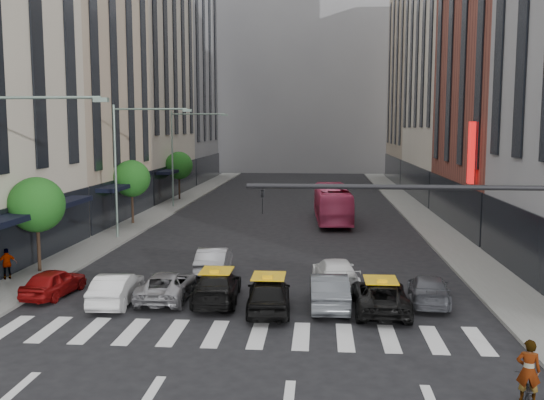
% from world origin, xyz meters
% --- Properties ---
extents(ground, '(160.00, 160.00, 0.00)m').
position_xyz_m(ground, '(0.00, 0.00, 0.00)').
color(ground, black).
rests_on(ground, ground).
extents(sidewalk_left, '(3.00, 96.00, 0.15)m').
position_xyz_m(sidewalk_left, '(-11.50, 30.00, 0.07)').
color(sidewalk_left, slate).
rests_on(sidewalk_left, ground).
extents(sidewalk_right, '(3.00, 96.00, 0.15)m').
position_xyz_m(sidewalk_right, '(11.50, 30.00, 0.07)').
color(sidewalk_right, slate).
rests_on(sidewalk_right, ground).
extents(building_left_b, '(8.00, 16.00, 24.00)m').
position_xyz_m(building_left_b, '(-17.00, 28.00, 12.00)').
color(building_left_b, tan).
rests_on(building_left_b, ground).
extents(building_left_c, '(8.00, 20.00, 36.00)m').
position_xyz_m(building_left_c, '(-17.00, 46.00, 18.00)').
color(building_left_c, beige).
rests_on(building_left_c, ground).
extents(building_left_d, '(8.00, 18.00, 30.00)m').
position_xyz_m(building_left_d, '(-17.00, 65.00, 15.00)').
color(building_left_d, gray).
rests_on(building_left_d, ground).
extents(building_right_b, '(8.00, 18.00, 26.00)m').
position_xyz_m(building_right_b, '(17.00, 27.00, 13.00)').
color(building_right_b, brown).
rests_on(building_right_b, ground).
extents(building_right_c, '(8.00, 20.00, 40.00)m').
position_xyz_m(building_right_c, '(17.00, 46.00, 20.00)').
color(building_right_c, beige).
rests_on(building_right_c, ground).
extents(building_right_d, '(8.00, 18.00, 28.00)m').
position_xyz_m(building_right_d, '(17.00, 65.00, 14.00)').
color(building_right_d, tan).
rests_on(building_right_d, ground).
extents(building_far, '(30.00, 10.00, 36.00)m').
position_xyz_m(building_far, '(0.00, 85.00, 18.00)').
color(building_far, gray).
rests_on(building_far, ground).
extents(tree_near, '(2.88, 2.88, 4.95)m').
position_xyz_m(tree_near, '(-11.80, 10.00, 3.65)').
color(tree_near, black).
rests_on(tree_near, sidewalk_left).
extents(tree_mid, '(2.88, 2.88, 4.95)m').
position_xyz_m(tree_mid, '(-11.80, 26.00, 3.65)').
color(tree_mid, black).
rests_on(tree_mid, sidewalk_left).
extents(tree_far, '(2.88, 2.88, 4.95)m').
position_xyz_m(tree_far, '(-11.80, 42.00, 3.65)').
color(tree_far, black).
rests_on(tree_far, sidewalk_left).
extents(streetlamp_near, '(5.38, 0.25, 9.00)m').
position_xyz_m(streetlamp_near, '(-10.04, 4.00, 5.90)').
color(streetlamp_near, gray).
rests_on(streetlamp_near, sidewalk_left).
extents(streetlamp_mid, '(5.38, 0.25, 9.00)m').
position_xyz_m(streetlamp_mid, '(-10.04, 20.00, 5.90)').
color(streetlamp_mid, gray).
rests_on(streetlamp_mid, sidewalk_left).
extents(streetlamp_far, '(5.38, 0.25, 9.00)m').
position_xyz_m(streetlamp_far, '(-10.04, 36.00, 5.90)').
color(streetlamp_far, gray).
rests_on(streetlamp_far, sidewalk_left).
extents(traffic_signal, '(10.10, 0.20, 6.00)m').
position_xyz_m(traffic_signal, '(7.69, -1.00, 4.47)').
color(traffic_signal, black).
rests_on(traffic_signal, ground).
extents(liberty_sign, '(0.30, 0.70, 4.00)m').
position_xyz_m(liberty_sign, '(12.60, 20.00, 6.00)').
color(liberty_sign, red).
rests_on(liberty_sign, ground).
extents(car_red, '(1.99, 3.94, 1.29)m').
position_xyz_m(car_red, '(-9.20, 5.94, 0.64)').
color(car_red, maroon).
rests_on(car_red, ground).
extents(car_white_front, '(1.62, 4.21, 1.37)m').
position_xyz_m(car_white_front, '(-5.94, 4.97, 0.68)').
color(car_white_front, silver).
rests_on(car_white_front, ground).
extents(car_silver, '(2.13, 4.57, 1.27)m').
position_xyz_m(car_silver, '(-3.92, 5.84, 0.63)').
color(car_silver, gray).
rests_on(car_silver, ground).
extents(taxi_left, '(2.23, 4.88, 1.39)m').
position_xyz_m(taxi_left, '(-1.65, 5.61, 0.69)').
color(taxi_left, black).
rests_on(taxi_left, ground).
extents(taxi_center, '(2.05, 4.53, 1.51)m').
position_xyz_m(taxi_center, '(0.75, 4.32, 0.75)').
color(taxi_center, black).
rests_on(taxi_center, ground).
extents(car_grey_mid, '(1.73, 4.57, 1.49)m').
position_xyz_m(car_grey_mid, '(3.25, 5.19, 0.74)').
color(car_grey_mid, '#484C51').
rests_on(car_grey_mid, ground).
extents(taxi_right, '(2.24, 4.79, 1.33)m').
position_xyz_m(taxi_right, '(5.39, 4.75, 0.66)').
color(taxi_right, black).
rests_on(taxi_right, ground).
extents(car_grey_curb, '(2.23, 4.45, 1.24)m').
position_xyz_m(car_grey_curb, '(7.61, 6.13, 0.62)').
color(car_grey_curb, '#484A51').
rests_on(car_grey_curb, ground).
extents(car_row2_left, '(1.72, 4.46, 1.45)m').
position_xyz_m(car_row2_left, '(-2.64, 10.61, 0.72)').
color(car_row2_left, gray).
rests_on(car_row2_left, ground).
extents(car_row2_right, '(2.43, 4.93, 1.38)m').
position_xyz_m(car_row2_right, '(3.62, 8.60, 0.69)').
color(car_row2_right, white).
rests_on(car_row2_right, ground).
extents(bus, '(2.99, 10.76, 2.97)m').
position_xyz_m(bus, '(3.88, 28.68, 1.48)').
color(bus, '#CE3C69').
rests_on(bus, ground).
extents(motorcycle, '(0.97, 1.81, 0.90)m').
position_xyz_m(motorcycle, '(8.50, -3.90, 0.45)').
color(motorcycle, black).
rests_on(motorcycle, ground).
extents(rider, '(0.71, 0.55, 1.74)m').
position_xyz_m(rider, '(8.50, -3.90, 1.78)').
color(rider, gray).
rests_on(rider, motorcycle).
extents(pedestrian_far, '(0.96, 0.82, 1.55)m').
position_xyz_m(pedestrian_far, '(-12.60, 8.22, 0.92)').
color(pedestrian_far, gray).
rests_on(pedestrian_far, sidewalk_left).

